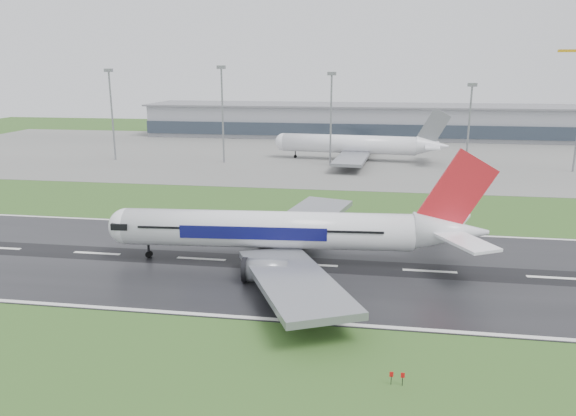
# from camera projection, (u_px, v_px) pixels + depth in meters

# --- Properties ---
(ground) EXTENTS (520.00, 520.00, 0.00)m
(ground) POSITION_uv_depth(u_px,v_px,m) (430.00, 272.00, 91.36)
(ground) COLOR #2C521E
(ground) RESTS_ON ground
(runway) EXTENTS (400.00, 45.00, 0.10)m
(runway) POSITION_uv_depth(u_px,v_px,m) (430.00, 271.00, 91.34)
(runway) COLOR black
(runway) RESTS_ON ground
(apron) EXTENTS (400.00, 130.00, 0.08)m
(apron) POSITION_uv_depth(u_px,v_px,m) (398.00, 156.00, 210.94)
(apron) COLOR slate
(apron) RESTS_ON ground
(terminal) EXTENTS (240.00, 36.00, 15.00)m
(terminal) POSITION_uv_depth(u_px,v_px,m) (393.00, 122.00, 266.47)
(terminal) COLOR gray
(terminal) RESTS_ON ground
(main_airliner) EXTENTS (70.55, 67.63, 19.56)m
(main_airliner) POSITION_uv_depth(u_px,v_px,m) (294.00, 208.00, 93.46)
(main_airliner) COLOR white
(main_airliner) RESTS_ON runway
(parked_airliner) EXTENTS (69.84, 65.80, 18.96)m
(parked_airliner) POSITION_uv_depth(u_px,v_px,m) (356.00, 135.00, 198.48)
(parked_airliner) COLOR white
(parked_airliner) RESTS_ON apron
(floodmast_0) EXTENTS (0.64, 0.64, 31.84)m
(floodmast_0) POSITION_uv_depth(u_px,v_px,m) (112.00, 117.00, 198.37)
(floodmast_0) COLOR gray
(floodmast_0) RESTS_ON ground
(floodmast_1) EXTENTS (0.64, 0.64, 32.90)m
(floodmast_1) POSITION_uv_depth(u_px,v_px,m) (223.00, 117.00, 192.12)
(floodmast_1) COLOR gray
(floodmast_1) RESTS_ON ground
(floodmast_2) EXTENTS (0.64, 0.64, 30.80)m
(floodmast_2) POSITION_uv_depth(u_px,v_px,m) (331.00, 121.00, 186.75)
(floodmast_2) COLOR gray
(floodmast_2) RESTS_ON ground
(floodmast_3) EXTENTS (0.64, 0.64, 27.32)m
(floodmast_3) POSITION_uv_depth(u_px,v_px,m) (469.00, 129.00, 180.45)
(floodmast_3) COLOR gray
(floodmast_3) RESTS_ON ground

